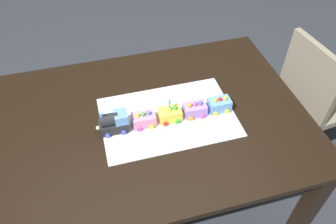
{
  "coord_description": "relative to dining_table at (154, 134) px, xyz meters",
  "views": [
    {
      "loc": [
        -0.2,
        -1.0,
        1.82
      ],
      "look_at": [
        0.07,
        -0.01,
        0.77
      ],
      "focal_mm": 35.03,
      "sensor_mm": 36.0,
      "label": 1
    }
  ],
  "objects": [
    {
      "name": "ground_plane",
      "position": [
        0.0,
        0.0,
        -0.63
      ],
      "size": [
        8.0,
        8.0,
        0.0
      ],
      "primitive_type": "plane",
      "color": "#2D3038"
    },
    {
      "name": "dining_table",
      "position": [
        0.0,
        0.0,
        0.0
      ],
      "size": [
        1.4,
        1.0,
        0.74
      ],
      "color": "black",
      "rests_on": "ground"
    },
    {
      "name": "chair",
      "position": [
        1.03,
        0.15,
        -0.16
      ],
      "size": [
        0.44,
        0.44,
        0.86
      ],
      "rotation": [
        0.0,
        0.0,
        1.68
      ],
      "color": "gray",
      "rests_on": "ground"
    },
    {
      "name": "cake_board",
      "position": [
        0.07,
        -0.01,
        0.11
      ],
      "size": [
        0.6,
        0.4,
        0.0
      ],
      "primitive_type": "cube",
      "color": "silver",
      "rests_on": "dining_table"
    },
    {
      "name": "cake_locomotive",
      "position": [
        -0.18,
        -0.03,
        0.16
      ],
      "size": [
        0.14,
        0.08,
        0.12
      ],
      "color": "#232328",
      "rests_on": "cake_board"
    },
    {
      "name": "cake_car_flatbed_bubblegum",
      "position": [
        -0.05,
        -0.03,
        0.14
      ],
      "size": [
        0.1,
        0.08,
        0.07
      ],
      "color": "pink",
      "rests_on": "cake_board"
    },
    {
      "name": "cake_car_caboose_lemon",
      "position": [
        0.07,
        -0.03,
        0.14
      ],
      "size": [
        0.1,
        0.08,
        0.07
      ],
      "color": "#F4E04C",
      "rests_on": "cake_board"
    },
    {
      "name": "cake_car_gondola_lavender",
      "position": [
        0.19,
        -0.03,
        0.14
      ],
      "size": [
        0.1,
        0.08,
        0.07
      ],
      "color": "#AD84E0",
      "rests_on": "cake_board"
    },
    {
      "name": "cake_car_hopper_sky_blue",
      "position": [
        0.31,
        -0.03,
        0.14
      ],
      "size": [
        0.1,
        0.08,
        0.07
      ],
      "color": "#669EEA",
      "rests_on": "cake_board"
    },
    {
      "name": "birthday_candle",
      "position": [
        0.07,
        -0.03,
        0.21
      ],
      "size": [
        0.01,
        0.01,
        0.06
      ],
      "color": "#4CA5E5",
      "rests_on": "cake_car_caboose_lemon"
    }
  ]
}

